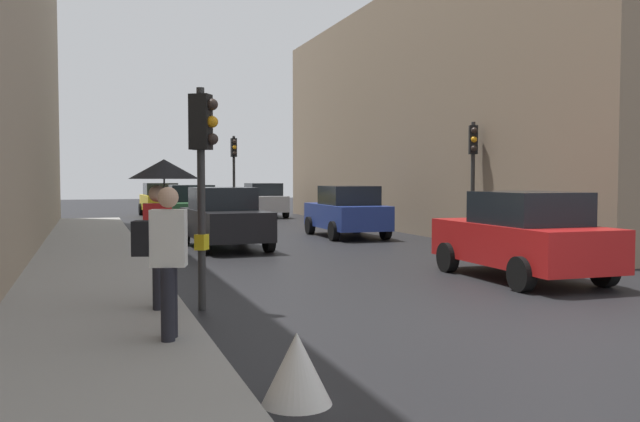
{
  "coord_description": "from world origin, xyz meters",
  "views": [
    {
      "loc": [
        -6.16,
        -7.41,
        2.03
      ],
      "look_at": [
        -0.41,
        9.47,
        1.16
      ],
      "focal_mm": 38.07,
      "sensor_mm": 36.0,
      "label": 1
    }
  ],
  "objects_px": {
    "warning_sign_triangle": "(297,368)",
    "car_red_sedan": "(522,236)",
    "traffic_light_mid_street": "(473,161)",
    "car_yellow_taxi": "(161,200)",
    "traffic_light_near_right": "(202,157)",
    "car_dark_suv": "(224,218)",
    "pedestrian_with_black_backpack": "(165,253)",
    "car_silver_hatchback": "(263,200)",
    "pedestrian_with_umbrella": "(162,191)",
    "car_green_estate": "(192,208)",
    "car_blue_van": "(347,212)",
    "traffic_light_far_median": "(234,163)"
  },
  "relations": [
    {
      "from": "car_red_sedan",
      "to": "warning_sign_triangle",
      "type": "xyz_separation_m",
      "value": [
        -6.45,
        -5.72,
        -0.55
      ]
    },
    {
      "from": "traffic_light_far_median",
      "to": "pedestrian_with_black_backpack",
      "type": "bearing_deg",
      "value": -103.57
    },
    {
      "from": "car_red_sedan",
      "to": "warning_sign_triangle",
      "type": "height_order",
      "value": "car_red_sedan"
    },
    {
      "from": "car_red_sedan",
      "to": "car_green_estate",
      "type": "distance_m",
      "value": 15.62
    },
    {
      "from": "car_yellow_taxi",
      "to": "car_dark_suv",
      "type": "bearing_deg",
      "value": -89.76
    },
    {
      "from": "traffic_light_mid_street",
      "to": "car_yellow_taxi",
      "type": "xyz_separation_m",
      "value": [
        -7.1,
        19.34,
        -1.66
      ]
    },
    {
      "from": "car_green_estate",
      "to": "pedestrian_with_umbrella",
      "type": "relative_size",
      "value": 2.0
    },
    {
      "from": "car_green_estate",
      "to": "pedestrian_with_black_backpack",
      "type": "height_order",
      "value": "pedestrian_with_black_backpack"
    },
    {
      "from": "traffic_light_far_median",
      "to": "car_red_sedan",
      "type": "distance_m",
      "value": 19.02
    },
    {
      "from": "traffic_light_mid_street",
      "to": "car_red_sedan",
      "type": "distance_m",
      "value": 6.67
    },
    {
      "from": "traffic_light_far_median",
      "to": "car_green_estate",
      "type": "relative_size",
      "value": 0.92
    },
    {
      "from": "traffic_light_near_right",
      "to": "car_silver_hatchback",
      "type": "height_order",
      "value": "traffic_light_near_right"
    },
    {
      "from": "car_silver_hatchback",
      "to": "car_blue_van",
      "type": "xyz_separation_m",
      "value": [
        -0.14,
        -12.55,
        0.0
      ]
    },
    {
      "from": "car_green_estate",
      "to": "traffic_light_near_right",
      "type": "bearing_deg",
      "value": -97.49
    },
    {
      "from": "traffic_light_mid_street",
      "to": "pedestrian_with_black_backpack",
      "type": "relative_size",
      "value": 2.07
    },
    {
      "from": "car_dark_suv",
      "to": "car_yellow_taxi",
      "type": "height_order",
      "value": "same"
    },
    {
      "from": "car_yellow_taxi",
      "to": "car_red_sedan",
      "type": "bearing_deg",
      "value": -79.69
    },
    {
      "from": "traffic_light_far_median",
      "to": "car_yellow_taxi",
      "type": "xyz_separation_m",
      "value": [
        -2.62,
        6.47,
        -1.83
      ]
    },
    {
      "from": "traffic_light_far_median",
      "to": "traffic_light_mid_street",
      "type": "height_order",
      "value": "traffic_light_far_median"
    },
    {
      "from": "car_red_sedan",
      "to": "traffic_light_mid_street",
      "type": "bearing_deg",
      "value": 67.21
    },
    {
      "from": "traffic_light_far_median",
      "to": "warning_sign_triangle",
      "type": "relative_size",
      "value": 6.04
    },
    {
      "from": "traffic_light_mid_street",
      "to": "pedestrian_with_black_backpack",
      "type": "xyz_separation_m",
      "value": [
        -9.87,
        -9.47,
        -1.37
      ]
    },
    {
      "from": "warning_sign_triangle",
      "to": "car_red_sedan",
      "type": "bearing_deg",
      "value": 41.58
    },
    {
      "from": "car_dark_suv",
      "to": "pedestrian_with_black_backpack",
      "type": "distance_m",
      "value": 11.71
    },
    {
      "from": "car_dark_suv",
      "to": "car_blue_van",
      "type": "xyz_separation_m",
      "value": [
        4.71,
        2.42,
        0.0
      ]
    },
    {
      "from": "traffic_light_mid_street",
      "to": "car_blue_van",
      "type": "distance_m",
      "value": 5.16
    },
    {
      "from": "car_dark_suv",
      "to": "car_silver_hatchback",
      "type": "bearing_deg",
      "value": 72.02
    },
    {
      "from": "car_blue_van",
      "to": "pedestrian_with_umbrella",
      "type": "distance_m",
      "value": 14.0
    },
    {
      "from": "pedestrian_with_black_backpack",
      "to": "warning_sign_triangle",
      "type": "bearing_deg",
      "value": -67.22
    },
    {
      "from": "pedestrian_with_umbrella",
      "to": "pedestrian_with_black_backpack",
      "type": "distance_m",
      "value": 2.05
    },
    {
      "from": "traffic_light_mid_street",
      "to": "car_red_sedan",
      "type": "bearing_deg",
      "value": -112.79
    },
    {
      "from": "traffic_light_near_right",
      "to": "pedestrian_with_black_backpack",
      "type": "bearing_deg",
      "value": -108.85
    },
    {
      "from": "car_silver_hatchback",
      "to": "car_yellow_taxi",
      "type": "height_order",
      "value": "same"
    },
    {
      "from": "traffic_light_near_right",
      "to": "car_silver_hatchback",
      "type": "bearing_deg",
      "value": 73.95
    },
    {
      "from": "traffic_light_far_median",
      "to": "traffic_light_mid_street",
      "type": "relative_size",
      "value": 1.07
    },
    {
      "from": "car_yellow_taxi",
      "to": "pedestrian_with_umbrella",
      "type": "bearing_deg",
      "value": -95.53
    },
    {
      "from": "traffic_light_near_right",
      "to": "car_red_sedan",
      "type": "xyz_separation_m",
      "value": [
        6.55,
        1.1,
        -1.47
      ]
    },
    {
      "from": "car_dark_suv",
      "to": "warning_sign_triangle",
      "type": "xyz_separation_m",
      "value": [
        -1.92,
        -13.55,
        -0.55
      ]
    },
    {
      "from": "pedestrian_with_umbrella",
      "to": "car_yellow_taxi",
      "type": "bearing_deg",
      "value": 84.47
    },
    {
      "from": "car_red_sedan",
      "to": "car_dark_suv",
      "type": "height_order",
      "value": "same"
    },
    {
      "from": "traffic_light_near_right",
      "to": "traffic_light_mid_street",
      "type": "height_order",
      "value": "traffic_light_mid_street"
    },
    {
      "from": "traffic_light_mid_street",
      "to": "warning_sign_triangle",
      "type": "relative_size",
      "value": 5.65
    },
    {
      "from": "traffic_light_near_right",
      "to": "car_green_estate",
      "type": "xyz_separation_m",
      "value": [
        2.11,
        16.07,
        -1.47
      ]
    },
    {
      "from": "traffic_light_mid_street",
      "to": "car_yellow_taxi",
      "type": "bearing_deg",
      "value": 110.16
    },
    {
      "from": "traffic_light_mid_street",
      "to": "pedestrian_with_black_backpack",
      "type": "height_order",
      "value": "traffic_light_mid_street"
    },
    {
      "from": "car_green_estate",
      "to": "car_blue_van",
      "type": "bearing_deg",
      "value": -45.58
    },
    {
      "from": "traffic_light_far_median",
      "to": "car_yellow_taxi",
      "type": "height_order",
      "value": "traffic_light_far_median"
    },
    {
      "from": "pedestrian_with_black_backpack",
      "to": "car_green_estate",
      "type": "bearing_deg",
      "value": 80.97
    },
    {
      "from": "traffic_light_near_right",
      "to": "traffic_light_mid_street",
      "type": "distance_m",
      "value": 11.47
    },
    {
      "from": "car_red_sedan",
      "to": "car_green_estate",
      "type": "height_order",
      "value": "same"
    }
  ]
}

